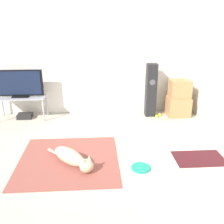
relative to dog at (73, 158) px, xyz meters
The scene contains 14 objects.
ground_plane 0.20m from the dog, 83.31° to the left, with size 12.00×12.00×0.00m, color #BCB29E.
wall_back 2.54m from the dog, 89.52° to the left, with size 8.00×0.06×2.55m.
area_rug 0.21m from the dog, 116.80° to the left, with size 1.49×1.46×0.01m.
dog is the anchor object (origin of this frame).
frisbee 1.00m from the dog, ahead, with size 0.28×0.28×0.03m.
cardboard_box_lower 2.87m from the dog, 41.30° to the left, with size 0.48×0.39×0.42m.
cardboard_box_upper 2.92m from the dog, 41.44° to the left, with size 0.43×0.35×0.37m.
floor_speaker 2.52m from the dog, 51.67° to the left, with size 0.21×0.22×1.15m.
tv_stand 2.29m from the dog, 122.13° to the left, with size 1.00×0.43×0.49m.
tv 2.36m from the dog, 122.09° to the left, with size 0.95×0.20×0.56m.
tennis_ball_by_boxes 2.45m from the dog, 47.07° to the left, with size 0.07×0.07×0.07m.
tennis_ball_near_speaker 2.57m from the dog, 46.98° to the left, with size 0.07×0.07×0.07m.
game_console 2.28m from the dog, 121.28° to the left, with size 0.31×0.23×0.10m.
door_mat 1.93m from the dog, ahead, with size 0.77×0.49×0.01m.
Camera 1 is at (0.34, -3.33, 2.01)m, focal length 40.00 mm.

